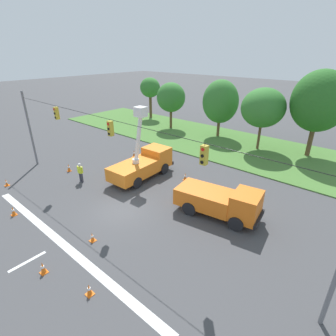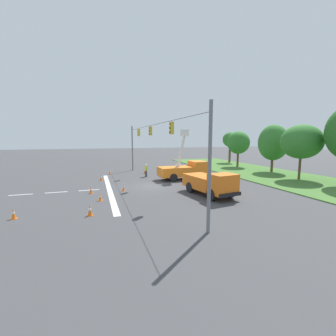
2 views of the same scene
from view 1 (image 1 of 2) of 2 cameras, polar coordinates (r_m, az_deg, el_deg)
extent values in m
plane|color=#424244|center=(19.38, -10.22, -9.12)|extent=(200.00, 200.00, 0.00)
cube|color=#477533|center=(32.45, 14.95, 4.55)|extent=(56.00, 12.00, 0.10)
cube|color=silver|center=(17.51, -22.14, -14.86)|extent=(17.60, 0.50, 0.01)
cube|color=silver|center=(17.01, -28.25, -17.49)|extent=(0.20, 2.00, 0.01)
cylinder|color=slate|center=(28.61, -27.84, 7.41)|extent=(0.20, 0.20, 7.20)
cylinder|color=black|center=(16.74, -11.89, 10.13)|extent=(26.00, 0.03, 0.03)
cylinder|color=black|center=(22.69, -23.32, 12.22)|extent=(0.02, 0.02, 0.10)
cube|color=gold|center=(22.79, -23.10, 10.92)|extent=(0.32, 0.28, 0.96)
cylinder|color=red|center=(22.66, -23.59, 11.61)|extent=(0.16, 0.05, 0.16)
cylinder|color=black|center=(22.72, -23.45, 10.83)|extent=(0.16, 0.05, 0.16)
cylinder|color=black|center=(22.79, -23.32, 10.05)|extent=(0.16, 0.05, 0.16)
cylinder|color=black|center=(17.01, -12.57, 10.12)|extent=(0.02, 0.02, 0.10)
cube|color=gold|center=(17.14, -12.41, 8.40)|extent=(0.32, 0.28, 0.96)
cylinder|color=red|center=(16.96, -12.94, 9.32)|extent=(0.16, 0.05, 0.16)
cylinder|color=black|center=(17.05, -12.84, 8.28)|extent=(0.16, 0.05, 0.16)
cylinder|color=black|center=(17.13, -12.74, 7.25)|extent=(0.16, 0.05, 0.16)
cylinder|color=black|center=(12.31, 8.02, 5.11)|extent=(0.02, 0.02, 0.10)
cube|color=gold|center=(12.49, 7.88, 2.81)|extent=(0.32, 0.28, 0.96)
cylinder|color=red|center=(12.25, 7.55, 4.00)|extent=(0.16, 0.05, 0.16)
cylinder|color=black|center=(12.36, 7.47, 2.61)|extent=(0.16, 0.05, 0.16)
cylinder|color=black|center=(12.48, 7.39, 1.24)|extent=(0.16, 0.05, 0.16)
cylinder|color=brown|center=(45.20, -3.81, 13.02)|extent=(0.46, 0.46, 3.55)
ellipsoid|color=#33752D|center=(44.69, -3.93, 17.08)|extent=(3.40, 3.09, 3.13)
cylinder|color=brown|center=(38.85, 0.63, 10.61)|extent=(0.37, 0.37, 2.75)
ellipsoid|color=#33752D|center=(38.24, 0.65, 15.12)|extent=(4.05, 4.01, 4.07)
cylinder|color=brown|center=(35.54, 10.90, 8.77)|extent=(0.37, 0.37, 2.62)
ellipsoid|color=#33752D|center=(34.83, 11.34, 13.98)|extent=(4.65, 4.16, 5.40)
cylinder|color=brown|center=(31.90, 19.16, 6.27)|extent=(0.29, 0.29, 2.83)
ellipsoid|color=#33752D|center=(31.09, 20.02, 12.23)|extent=(4.68, 5.14, 4.26)
cylinder|color=brown|center=(31.84, 28.56, 5.29)|extent=(0.48, 0.48, 3.56)
ellipsoid|color=#286623|center=(30.96, 30.09, 12.46)|extent=(5.48, 5.20, 6.15)
cube|color=orange|center=(22.86, -7.48, -0.43)|extent=(2.58, 4.44, 1.15)
cube|color=orange|center=(24.80, -2.46, 2.57)|extent=(2.37, 1.96, 1.77)
cube|color=#1E2838|center=(25.15, -1.51, 3.66)|extent=(2.03, 0.19, 0.80)
cube|color=black|center=(25.79, -0.98, 1.71)|extent=(2.39, 0.27, 0.30)
cylinder|color=black|center=(25.65, -4.65, 1.13)|extent=(0.32, 1.01, 1.00)
cylinder|color=black|center=(24.32, -0.84, -0.12)|extent=(0.32, 1.01, 1.00)
cylinder|color=black|center=(23.37, -10.65, -1.64)|extent=(0.32, 1.01, 1.00)
cylinder|color=black|center=(21.91, -6.80, -3.20)|extent=(0.32, 1.01, 1.00)
cylinder|color=silver|center=(22.75, -7.03, 1.55)|extent=(0.60, 0.60, 0.36)
cube|color=white|center=(22.40, -6.50, 6.22)|extent=(0.29, 1.10, 4.08)
cube|color=white|center=(22.11, -5.99, 12.09)|extent=(0.94, 0.84, 0.80)
cube|color=orange|center=(18.70, 8.16, -6.35)|extent=(4.28, 2.84, 1.20)
cube|color=orange|center=(17.82, 16.62, -7.85)|extent=(2.02, 2.40, 1.74)
cube|color=#1E2838|center=(17.57, 18.61, -7.48)|extent=(0.39, 1.91, 0.78)
cube|color=black|center=(18.06, 19.21, -10.50)|extent=(0.51, 2.25, 0.30)
cylinder|color=black|center=(19.18, 16.55, -8.44)|extent=(1.03, 0.43, 1.00)
cylinder|color=black|center=(17.49, 14.57, -11.67)|extent=(1.03, 0.43, 1.00)
cylinder|color=black|center=(20.06, 7.43, -5.99)|extent=(1.03, 0.43, 1.00)
cylinder|color=black|center=(18.46, 4.67, -8.79)|extent=(1.03, 0.43, 1.00)
cylinder|color=#383842|center=(24.12, -18.53, -1.89)|extent=(0.18, 0.18, 0.85)
cylinder|color=#383842|center=(23.98, -18.21, -2.00)|extent=(0.18, 0.18, 0.85)
cube|color=#D8EA26|center=(23.75, -18.60, -0.38)|extent=(0.44, 0.31, 0.60)
cube|color=silver|center=(23.75, -18.60, -0.38)|extent=(0.43, 0.16, 0.62)
cylinder|color=#D8EA26|center=(23.93, -19.05, -0.18)|extent=(0.11, 0.11, 0.55)
cylinder|color=#D8EA26|center=(23.55, -18.16, -0.45)|extent=(0.11, 0.11, 0.55)
sphere|color=tan|center=(23.58, -18.74, 0.57)|extent=(0.22, 0.22, 0.22)
sphere|color=white|center=(23.56, -18.75, 0.71)|extent=(0.26, 0.26, 0.26)
cube|color=orange|center=(14.22, -16.64, -24.82)|extent=(0.36, 0.36, 0.03)
cone|color=orange|center=(13.99, -16.81, -23.95)|extent=(0.24, 0.24, 0.61)
cylinder|color=white|center=(13.96, -16.82, -23.87)|extent=(0.15, 0.15, 0.11)
cube|color=orange|center=(28.69, -7.36, 2.52)|extent=(0.36, 0.36, 0.03)
cone|color=orange|center=(28.55, -7.40, 3.21)|extent=(0.28, 0.28, 0.71)
cylinder|color=white|center=(28.54, -7.41, 3.28)|extent=(0.18, 0.18, 0.13)
cube|color=orange|center=(26.22, -31.61, -3.27)|extent=(0.36, 0.36, 0.03)
cone|color=orange|center=(26.10, -31.75, -2.68)|extent=(0.23, 0.23, 0.58)
cylinder|color=white|center=(26.09, -31.76, -2.62)|extent=(0.14, 0.14, 0.10)
cube|color=orange|center=(26.71, -20.69, -0.62)|extent=(0.36, 0.36, 0.03)
cone|color=orange|center=(26.56, -20.81, 0.13)|extent=(0.29, 0.29, 0.73)
cylinder|color=white|center=(26.55, -20.82, 0.20)|extent=(0.18, 0.18, 0.13)
cube|color=orange|center=(15.97, -25.37, -19.85)|extent=(0.36, 0.36, 0.03)
cone|color=orange|center=(15.75, -25.60, -18.93)|extent=(0.27, 0.27, 0.67)
cylinder|color=white|center=(15.72, -25.63, -18.84)|extent=(0.17, 0.17, 0.12)
cube|color=orange|center=(21.51, -30.47, -8.79)|extent=(0.36, 0.36, 0.03)
cone|color=orange|center=(21.34, -30.67, -7.98)|extent=(0.27, 0.27, 0.68)
cylinder|color=white|center=(21.32, -30.69, -7.90)|extent=(0.17, 0.17, 0.12)
cube|color=orange|center=(17.07, -16.05, -14.95)|extent=(0.36, 0.36, 0.03)
cone|color=orange|center=(16.88, -16.17, -14.16)|extent=(0.23, 0.23, 0.57)
cylinder|color=white|center=(16.87, -16.18, -14.08)|extent=(0.14, 0.14, 0.10)
cube|color=orange|center=(23.37, 3.74, -2.57)|extent=(0.36, 0.36, 0.03)
cone|color=orange|center=(23.22, 3.77, -1.82)|extent=(0.26, 0.26, 0.65)
cylinder|color=white|center=(23.20, 3.77, -1.75)|extent=(0.16, 0.16, 0.12)
camera|label=2|loc=(12.63, 97.45, -30.91)|focal=24.00mm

